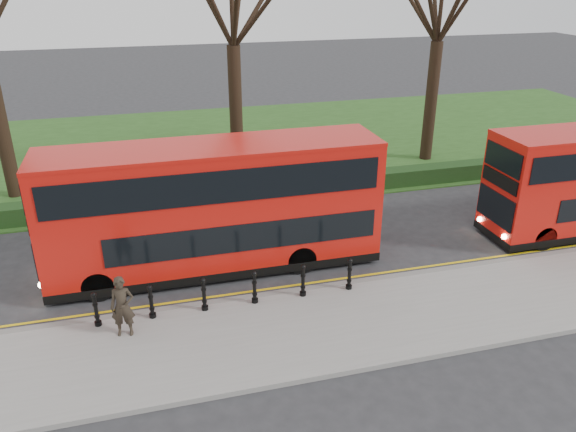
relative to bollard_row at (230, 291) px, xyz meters
name	(u,v)px	position (x,y,z in m)	size (l,w,h in m)	color
ground	(234,286)	(0.34, 1.35, -0.65)	(120.00, 120.00, 0.00)	#28282B
pavement	(253,339)	(0.34, -1.65, -0.57)	(60.00, 4.00, 0.15)	gray
kerb	(239,300)	(0.34, 0.35, -0.57)	(60.00, 0.25, 0.16)	slate
grass_verge	(187,149)	(0.34, 16.35, -0.62)	(60.00, 18.00, 0.06)	#234617
hedge	(205,197)	(0.34, 8.15, -0.25)	(60.00, 0.90, 0.80)	black
yellow_line_outer	(238,297)	(0.34, 0.65, -0.64)	(60.00, 0.10, 0.01)	yellow
yellow_line_inner	(236,293)	(0.34, 0.85, -0.64)	(60.00, 0.10, 0.01)	yellow
bollard_row	(230,291)	(0.00, 0.00, 0.00)	(7.63, 0.15, 1.00)	black
bus_lead	(214,209)	(0.03, 2.67, 1.51)	(10.79, 2.48, 4.29)	red
pedestrian	(122,307)	(-2.99, -0.63, 0.38)	(0.64, 0.42, 1.76)	#2D251C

